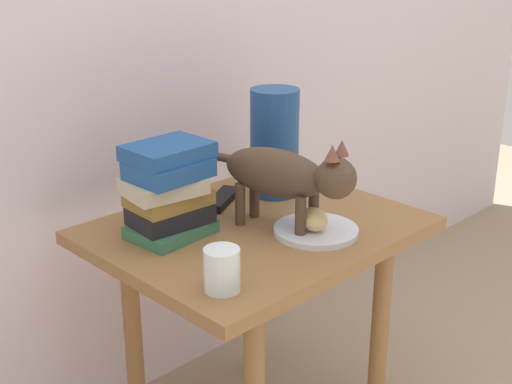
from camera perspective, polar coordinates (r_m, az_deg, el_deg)
name	(u,v)px	position (r m, az deg, el deg)	size (l,w,h in m)	color
side_table	(256,261)	(1.67, 0.00, -5.64)	(0.71, 0.58, 0.61)	olive
plate	(316,231)	(1.59, 4.91, -3.16)	(0.19, 0.19, 0.01)	silver
bread_roll	(314,219)	(1.56, 4.71, -2.22)	(0.08, 0.06, 0.05)	#E0BC7A
cat	(286,175)	(1.56, 2.49, 1.39)	(0.15, 0.47, 0.23)	#4C3828
book_stack	(168,191)	(1.55, -7.15, 0.10)	(0.20, 0.15, 0.21)	#336B4C
green_vase	(274,143)	(1.78, 1.52, 4.05)	(0.12, 0.12, 0.28)	navy
candle_jar	(222,272)	(1.33, -2.79, -6.53)	(0.07, 0.07, 0.08)	silver
tv_remote	(222,199)	(1.76, -2.79, -0.58)	(0.15, 0.04, 0.02)	black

